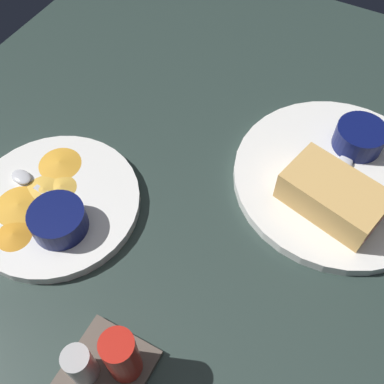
{
  "coord_description": "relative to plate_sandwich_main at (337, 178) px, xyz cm",
  "views": [
    {
      "loc": [
        -8.8,
        31.87,
        53.04
      ],
      "look_at": [
        7.47,
        1.63,
        3.0
      ],
      "focal_mm": 42.33,
      "sensor_mm": 36.0,
      "label": 1
    }
  ],
  "objects": [
    {
      "name": "ramekin_dark_sauce",
      "position": [
        -0.58,
        -6.62,
        2.7
      ],
      "size": [
        7.24,
        7.24,
        3.51
      ],
      "color": "#0C144C",
      "rests_on": "plate_sandwich_main"
    },
    {
      "name": "spoon_by_gravy_ramekin",
      "position": [
        37.75,
        21.88,
        1.16
      ],
      "size": [
        9.96,
        2.68,
        0.8
      ],
      "color": "silver",
      "rests_on": "plate_chips_companion"
    },
    {
      "name": "spoon_by_dark_ramekin",
      "position": [
        0.02,
        -0.97,
        1.16
      ],
      "size": [
        2.52,
        9.95,
        0.8
      ],
      "color": "silver",
      "rests_on": "plate_sandwich_main"
    },
    {
      "name": "condiment_caddy",
      "position": [
        13.75,
        37.0,
        2.61
      ],
      "size": [
        9.0,
        9.0,
        9.5
      ],
      "color": "brown",
      "rests_on": "ground_plane"
    },
    {
      "name": "plate_sandwich_main",
      "position": [
        0.0,
        0.0,
        0.0
      ],
      "size": [
        29.53,
        29.53,
        1.6
      ],
      "primitive_type": "cylinder",
      "color": "white",
      "rests_on": "ground_plane"
    },
    {
      "name": "ground_plane",
      "position": [
        8.95,
        11.6,
        -2.3
      ],
      "size": [
        110.0,
        110.0,
        3.0
      ],
      "primitive_type": "cube",
      "color": "#283833"
    },
    {
      "name": "sandwich_half_near",
      "position": [
        -0.39,
        5.6,
        3.2
      ],
      "size": [
        14.56,
        10.52,
        4.8
      ],
      "color": "tan",
      "rests_on": "plate_sandwich_main"
    },
    {
      "name": "plantain_chip_scatter",
      "position": [
        35.26,
        22.66,
        1.1
      ],
      "size": [
        10.54,
        19.47,
        0.6
      ],
      "color": "gold",
      "rests_on": "plate_chips_companion"
    },
    {
      "name": "plate_chips_companion",
      "position": [
        32.85,
        22.48,
        0.0
      ],
      "size": [
        23.3,
        23.3,
        1.6
      ],
      "primitive_type": "cylinder",
      "color": "white",
      "rests_on": "ground_plane"
    },
    {
      "name": "ramekin_light_gravy",
      "position": [
        29.35,
        25.39,
        2.61
      ],
      "size": [
        7.28,
        7.28,
        3.35
      ],
      "color": "#0C144C",
      "rests_on": "plate_chips_companion"
    }
  ]
}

